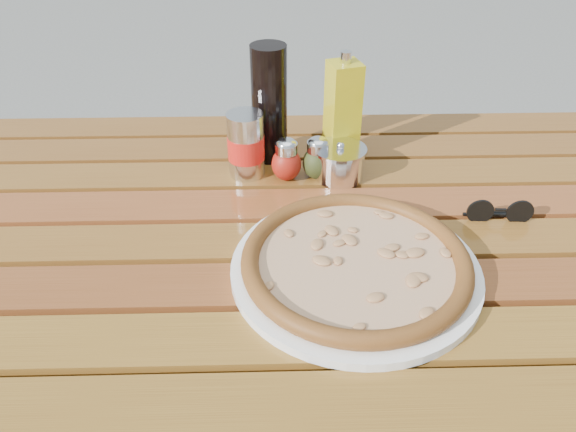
{
  "coord_description": "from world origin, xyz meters",
  "views": [
    {
      "loc": [
        -0.02,
        -0.7,
        1.29
      ],
      "look_at": [
        0.0,
        0.02,
        0.78
      ],
      "focal_mm": 35.0,
      "sensor_mm": 36.0,
      "label": 1
    }
  ],
  "objects_px": {
    "table": "(288,275)",
    "sunglasses": "(499,212)",
    "plate": "(355,269)",
    "pepper_shaker": "(286,160)",
    "oregano_shaker": "(318,159)",
    "soda_can": "(246,145)",
    "olive_oil_cruet": "(342,112)",
    "parmesan_tin": "(339,162)",
    "dark_bottle": "(269,104)",
    "pizza": "(356,261)"
  },
  "relations": [
    {
      "from": "pizza",
      "to": "oregano_shaker",
      "type": "relative_size",
      "value": 4.88
    },
    {
      "from": "table",
      "to": "parmesan_tin",
      "type": "relative_size",
      "value": 13.89
    },
    {
      "from": "table",
      "to": "dark_bottle",
      "type": "distance_m",
      "value": 0.32
    },
    {
      "from": "olive_oil_cruet",
      "to": "oregano_shaker",
      "type": "bearing_deg",
      "value": -124.43
    },
    {
      "from": "olive_oil_cruet",
      "to": "pepper_shaker",
      "type": "bearing_deg",
      "value": -144.54
    },
    {
      "from": "pepper_shaker",
      "to": "olive_oil_cruet",
      "type": "height_order",
      "value": "olive_oil_cruet"
    },
    {
      "from": "pizza",
      "to": "soda_can",
      "type": "distance_m",
      "value": 0.33
    },
    {
      "from": "soda_can",
      "to": "sunglasses",
      "type": "xyz_separation_m",
      "value": [
        0.42,
        -0.16,
        -0.04
      ]
    },
    {
      "from": "soda_can",
      "to": "oregano_shaker",
      "type": "bearing_deg",
      "value": -7.08
    },
    {
      "from": "soda_can",
      "to": "dark_bottle",
      "type": "bearing_deg",
      "value": 55.61
    },
    {
      "from": "pepper_shaker",
      "to": "olive_oil_cruet",
      "type": "bearing_deg",
      "value": 35.46
    },
    {
      "from": "plate",
      "to": "pepper_shaker",
      "type": "distance_m",
      "value": 0.28
    },
    {
      "from": "dark_bottle",
      "to": "parmesan_tin",
      "type": "distance_m",
      "value": 0.17
    },
    {
      "from": "oregano_shaker",
      "to": "parmesan_tin",
      "type": "bearing_deg",
      "value": 0.91
    },
    {
      "from": "soda_can",
      "to": "olive_oil_cruet",
      "type": "relative_size",
      "value": 0.57
    },
    {
      "from": "pepper_shaker",
      "to": "soda_can",
      "type": "height_order",
      "value": "soda_can"
    },
    {
      "from": "table",
      "to": "plate",
      "type": "distance_m",
      "value": 0.15
    },
    {
      "from": "soda_can",
      "to": "pizza",
      "type": "bearing_deg",
      "value": -59.91
    },
    {
      "from": "oregano_shaker",
      "to": "dark_bottle",
      "type": "relative_size",
      "value": 0.37
    },
    {
      "from": "pepper_shaker",
      "to": "soda_can",
      "type": "bearing_deg",
      "value": 164.91
    },
    {
      "from": "soda_can",
      "to": "parmesan_tin",
      "type": "height_order",
      "value": "soda_can"
    },
    {
      "from": "pizza",
      "to": "parmesan_tin",
      "type": "bearing_deg",
      "value": 89.25
    },
    {
      "from": "dark_bottle",
      "to": "parmesan_tin",
      "type": "bearing_deg",
      "value": -31.8
    },
    {
      "from": "parmesan_tin",
      "to": "pizza",
      "type": "bearing_deg",
      "value": -90.75
    },
    {
      "from": "pepper_shaker",
      "to": "olive_oil_cruet",
      "type": "xyz_separation_m",
      "value": [
        0.11,
        0.08,
        0.06
      ]
    },
    {
      "from": "table",
      "to": "dark_bottle",
      "type": "relative_size",
      "value": 6.36
    },
    {
      "from": "parmesan_tin",
      "to": "sunglasses",
      "type": "xyz_separation_m",
      "value": [
        0.25,
        -0.14,
        -0.01
      ]
    },
    {
      "from": "sunglasses",
      "to": "dark_bottle",
      "type": "bearing_deg",
      "value": 152.24
    },
    {
      "from": "olive_oil_cruet",
      "to": "dark_bottle",
      "type": "bearing_deg",
      "value": 177.1
    },
    {
      "from": "pizza",
      "to": "oregano_shaker",
      "type": "height_order",
      "value": "oregano_shaker"
    },
    {
      "from": "table",
      "to": "sunglasses",
      "type": "height_order",
      "value": "sunglasses"
    },
    {
      "from": "table",
      "to": "parmesan_tin",
      "type": "xyz_separation_m",
      "value": [
        0.1,
        0.19,
        0.11
      ]
    },
    {
      "from": "parmesan_tin",
      "to": "sunglasses",
      "type": "relative_size",
      "value": 0.91
    },
    {
      "from": "oregano_shaker",
      "to": "parmesan_tin",
      "type": "height_order",
      "value": "oregano_shaker"
    },
    {
      "from": "pizza",
      "to": "olive_oil_cruet",
      "type": "relative_size",
      "value": 1.91
    },
    {
      "from": "parmesan_tin",
      "to": "pepper_shaker",
      "type": "bearing_deg",
      "value": -177.56
    },
    {
      "from": "oregano_shaker",
      "to": "soda_can",
      "type": "bearing_deg",
      "value": 172.92
    },
    {
      "from": "table",
      "to": "parmesan_tin",
      "type": "bearing_deg",
      "value": 62.29
    },
    {
      "from": "plate",
      "to": "dark_bottle",
      "type": "xyz_separation_m",
      "value": [
        -0.12,
        0.35,
        0.1
      ]
    },
    {
      "from": "parmesan_tin",
      "to": "sunglasses",
      "type": "bearing_deg",
      "value": -30.25
    },
    {
      "from": "pizza",
      "to": "pepper_shaker",
      "type": "distance_m",
      "value": 0.28
    },
    {
      "from": "oregano_shaker",
      "to": "olive_oil_cruet",
      "type": "relative_size",
      "value": 0.39
    },
    {
      "from": "oregano_shaker",
      "to": "parmesan_tin",
      "type": "xyz_separation_m",
      "value": [
        0.04,
        0.0,
        -0.01
      ]
    },
    {
      "from": "pizza",
      "to": "sunglasses",
      "type": "xyz_separation_m",
      "value": [
        0.25,
        0.13,
        -0.01
      ]
    },
    {
      "from": "oregano_shaker",
      "to": "table",
      "type": "bearing_deg",
      "value": -107.29
    },
    {
      "from": "plate",
      "to": "oregano_shaker",
      "type": "xyz_separation_m",
      "value": [
        -0.04,
        0.27,
        0.03
      ]
    },
    {
      "from": "plate",
      "to": "parmesan_tin",
      "type": "bearing_deg",
      "value": 89.25
    },
    {
      "from": "olive_oil_cruet",
      "to": "sunglasses",
      "type": "height_order",
      "value": "olive_oil_cruet"
    },
    {
      "from": "dark_bottle",
      "to": "pepper_shaker",
      "type": "bearing_deg",
      "value": -70.34
    },
    {
      "from": "plate",
      "to": "pizza",
      "type": "height_order",
      "value": "pizza"
    }
  ]
}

